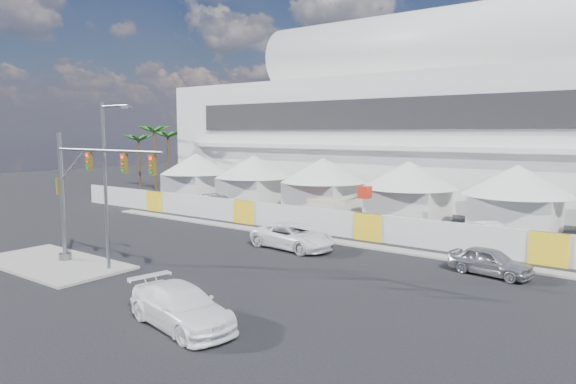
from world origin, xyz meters
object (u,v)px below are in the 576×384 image
Objects in this scene: lot_car_a at (490,233)px; streetlight_median at (108,175)px; pickup_near at (181,307)px; boom_lift at (321,213)px; sedan_silver at (490,261)px; pickup_curb at (293,236)px; traffic_mast at (80,193)px; lot_car_c at (221,202)px.

streetlight_median is (-15.35, -20.23, 4.73)m from lot_car_a.
pickup_near is 0.82× the size of boom_lift.
pickup_curb is at bearing 104.99° from sedan_silver.
lot_car_a is 13.90m from boom_lift.
streetlight_median is 20.43m from boom_lift.
boom_lift is at bearing 110.37° from lot_car_a.
sedan_silver is at bearing 32.22° from traffic_mast.
streetlight_median is (-4.93, -10.87, 4.69)m from pickup_curb.
pickup_near is at bearing -156.43° from pickup_curb.
traffic_mast is at bearing 158.39° from lot_car_a.
lot_car_a is 25.83m from streetlight_median.
streetlight_median is (-9.52, 3.28, 4.71)m from pickup_near.
streetlight_median is at bearing 161.65° from lot_car_a.
lot_car_a reaches higher than lot_car_c.
pickup_curb reaches higher than lot_car_c.
pickup_near is (-8.04, -15.37, 0.06)m from sedan_silver.
sedan_silver is 0.74× the size of pickup_curb.
lot_car_c is 0.52× the size of traffic_mast.
lot_car_c is at bearing 64.15° from pickup_curb.
streetlight_median reaches higher than pickup_curb.
lot_car_a is at bearing 49.56° from traffic_mast.
lot_car_c is (-16.49, 10.09, -0.13)m from pickup_curb.
sedan_silver is 17.35m from pickup_near.
pickup_near is 1.17× the size of lot_car_a.
sedan_silver reaches higher than lot_car_c.
sedan_silver is 0.47× the size of traffic_mast.
boom_lift reaches higher than sedan_silver.
boom_lift reaches higher than lot_car_c.
streetlight_median is at bearing 161.19° from pickup_curb.
traffic_mast is 2.51m from streetlight_median.
pickup_curb is 13.78m from traffic_mast.
lot_car_a is 0.51× the size of traffic_mast.
sedan_silver is 12.69m from pickup_curb.
pickup_near reaches higher than sedan_silver.
lot_car_a is 0.70× the size of boom_lift.
lot_car_c is at bearing 82.52° from sedan_silver.
streetlight_median reaches higher than lot_car_a.
lot_car_a is at bearing -73.46° from lot_car_c.
sedan_silver is at bearing -16.18° from pickup_near.
lot_car_a is (10.42, 9.36, -0.04)m from pickup_curb.
lot_car_a reaches higher than sedan_silver.
sedan_silver is 0.48× the size of streetlight_median.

